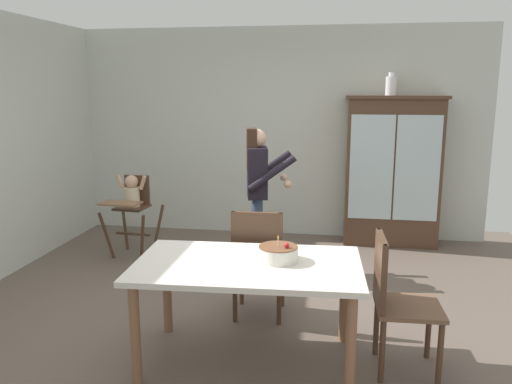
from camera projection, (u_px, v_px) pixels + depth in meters
The scene contains 10 objects.
ground_plane at pixel (241, 315), 4.45m from camera, with size 6.24×6.24×0.00m, color #66564C.
wall_back at pixel (278, 133), 6.73m from camera, with size 5.32×0.06×2.70m, color silver.
china_cabinet at pixel (392, 171), 6.33m from camera, with size 1.19×0.48×1.84m.
ceramic_vase at pixel (391, 85), 6.14m from camera, with size 0.13×0.13×0.27m.
high_chair_with_toddler at pixel (132, 200), 5.94m from camera, with size 0.61×0.71×0.95m.
adult_person at pixel (258, 183), 5.32m from camera, with size 0.58×0.56×1.53m.
dining_table at pixel (248, 275), 3.59m from camera, with size 1.62×0.99×0.74m.
birthday_cake at pixel (278, 253), 3.60m from camera, with size 0.28×0.28×0.19m.
dining_chair_far_side at pixel (258, 257), 4.27m from camera, with size 0.45×0.45×0.96m.
dining_chair_right_end at pixel (394, 294), 3.50m from camera, with size 0.45×0.45×0.96m.
Camera 1 is at (0.78, -4.07, 1.94)m, focal length 36.00 mm.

